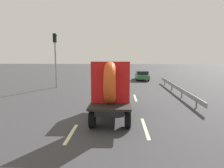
# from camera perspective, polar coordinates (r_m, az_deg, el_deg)

# --- Properties ---
(ground_plane) EXTENTS (120.00, 120.00, 0.00)m
(ground_plane) POSITION_cam_1_polar(r_m,az_deg,el_deg) (12.32, -1.43, -8.65)
(ground_plane) COLOR #38383A
(flatbed_truck) EXTENTS (2.02, 4.70, 3.17)m
(flatbed_truck) POSITION_cam_1_polar(r_m,az_deg,el_deg) (12.13, -0.10, -1.10)
(flatbed_truck) COLOR black
(flatbed_truck) RESTS_ON ground_plane
(distant_sedan) EXTENTS (1.63, 3.80, 1.24)m
(distant_sedan) POSITION_cam_1_polar(r_m,az_deg,el_deg) (29.05, 7.99, 2.38)
(distant_sedan) COLOR black
(distant_sedan) RESTS_ON ground_plane
(traffic_light) EXTENTS (0.42, 0.36, 5.56)m
(traffic_light) POSITION_cam_1_polar(r_m,az_deg,el_deg) (23.08, -14.85, 8.11)
(traffic_light) COLOR gray
(traffic_light) RESTS_ON ground_plane
(guardrail) EXTENTS (0.10, 13.61, 0.71)m
(guardrail) POSITION_cam_1_polar(r_m,az_deg,el_deg) (19.93, 16.79, -0.93)
(guardrail) COLOR gray
(guardrail) RESTS_ON ground_plane
(lane_dash_left_near) EXTENTS (0.16, 2.39, 0.01)m
(lane_dash_left_near) POSITION_cam_1_polar(r_m,az_deg,el_deg) (10.00, -10.81, -12.84)
(lane_dash_left_near) COLOR beige
(lane_dash_left_near) RESTS_ON ground_plane
(lane_dash_left_far) EXTENTS (0.16, 2.12, 0.01)m
(lane_dash_left_far) POSITION_cam_1_polar(r_m,az_deg,el_deg) (17.69, -4.90, -3.46)
(lane_dash_left_far) COLOR beige
(lane_dash_left_far) RESTS_ON ground_plane
(lane_dash_right_near) EXTENTS (0.16, 2.97, 0.01)m
(lane_dash_right_near) POSITION_cam_1_polar(r_m,az_deg,el_deg) (10.66, 8.79, -11.45)
(lane_dash_right_near) COLOR beige
(lane_dash_right_near) RESTS_ON ground_plane
(lane_dash_right_far) EXTENTS (0.16, 2.64, 0.01)m
(lane_dash_right_far) POSITION_cam_1_polar(r_m,az_deg,el_deg) (17.41, 6.19, -3.67)
(lane_dash_right_far) COLOR beige
(lane_dash_right_far) RESTS_ON ground_plane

